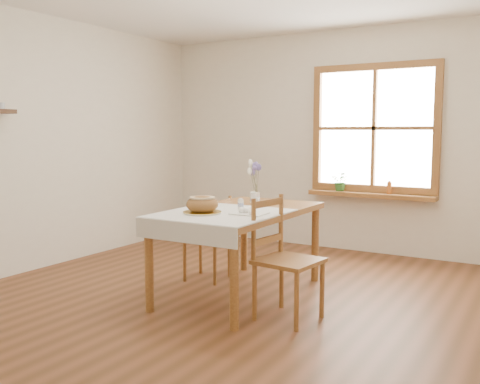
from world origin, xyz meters
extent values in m
plane|color=brown|center=(0.00, 0.00, 0.00)|extent=(5.00, 5.00, 0.00)
cube|color=silver|center=(0.00, 2.50, 1.30)|extent=(4.50, 0.10, 2.60)
cube|color=silver|center=(-2.25, 0.00, 1.30)|extent=(0.10, 5.00, 2.60)
cube|color=#9E6830|center=(0.50, 2.46, 2.14)|extent=(1.46, 0.08, 0.08)
cube|color=#9E6830|center=(0.50, 2.46, 0.76)|extent=(1.46, 0.08, 0.08)
cube|color=#9E6830|center=(-0.19, 2.46, 1.45)|extent=(0.08, 0.08, 1.30)
cube|color=#9E6830|center=(1.19, 2.46, 1.45)|extent=(0.08, 0.08, 1.30)
cube|color=#9E6830|center=(0.50, 2.46, 1.45)|extent=(0.04, 0.06, 1.30)
cube|color=#9E6830|center=(0.50, 2.46, 1.45)|extent=(1.30, 0.06, 0.04)
cube|color=white|center=(0.50, 2.49, 1.45)|extent=(1.30, 0.01, 1.30)
cube|color=#9E6830|center=(0.50, 2.40, 0.69)|extent=(1.46, 0.20, 0.05)
cylinder|color=#B2B7BC|center=(-2.16, -0.42, 1.65)|extent=(0.08, 0.08, 0.06)
cube|color=#9E6830|center=(0.00, 0.30, 0.72)|extent=(0.90, 1.60, 0.05)
cylinder|color=#9E6830|center=(-0.39, -0.44, 0.35)|extent=(0.07, 0.07, 0.70)
cylinder|color=#9E6830|center=(0.39, -0.44, 0.35)|extent=(0.07, 0.07, 0.70)
cylinder|color=#9E6830|center=(-0.39, 1.04, 0.35)|extent=(0.07, 0.07, 0.70)
cylinder|color=#9E6830|center=(0.39, 1.04, 0.35)|extent=(0.07, 0.07, 0.70)
cube|color=silver|center=(0.00, 0.00, 0.76)|extent=(0.91, 0.99, 0.01)
cylinder|color=silver|center=(-0.11, -0.11, 0.77)|extent=(0.37, 0.37, 0.02)
ellipsoid|color=brown|center=(-0.11, -0.11, 0.85)|extent=(0.26, 0.26, 0.14)
cube|color=silver|center=(0.23, 0.05, 0.77)|extent=(0.27, 0.23, 0.01)
cylinder|color=silver|center=(0.04, 0.25, 0.81)|extent=(0.06, 0.06, 0.10)
cylinder|color=silver|center=(0.10, 0.42, 0.81)|extent=(0.05, 0.05, 0.09)
cylinder|color=silver|center=(-0.07, 0.69, 0.80)|extent=(0.11, 0.11, 0.10)
imported|color=#2F6729|center=(0.14, 2.40, 0.80)|extent=(0.24, 0.26, 0.18)
cylinder|color=#A4551E|center=(0.71, 2.40, 0.79)|extent=(0.06, 0.06, 0.15)
camera|label=1|loc=(2.31, -3.60, 1.41)|focal=40.00mm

